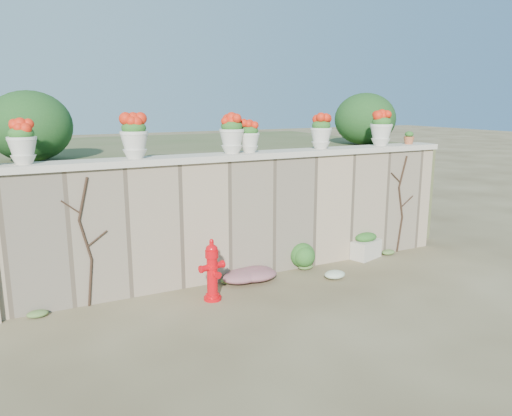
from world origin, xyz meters
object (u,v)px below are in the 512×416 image
urn_pot_0 (22,142)px  terracotta_pot (409,138)px  fire_hydrant (212,270)px  planter_box (366,246)px

urn_pot_0 → terracotta_pot: size_ratio=2.47×
fire_hydrant → urn_pot_0: (-2.37, 0.82, 1.92)m
fire_hydrant → planter_box: size_ratio=1.40×
fire_hydrant → urn_pot_0: bearing=148.4°
fire_hydrant → terracotta_pot: terracotta_pot is taller
terracotta_pot → planter_box: bearing=-167.9°
planter_box → terracotta_pot: terracotta_pot is taller
planter_box → fire_hydrant: bearing=171.8°
urn_pot_0 → terracotta_pot: bearing=-0.0°
fire_hydrant → terracotta_pot: bearing=-2.2°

